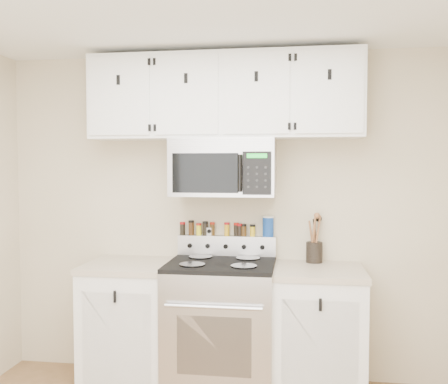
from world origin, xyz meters
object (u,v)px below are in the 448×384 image
microwave (224,167)px  salt_canister (268,226)px  utensil_crock (314,251)px  range (221,325)px

microwave → salt_canister: size_ratio=4.83×
microwave → utensil_crock: bearing=9.0°
microwave → utensil_crock: size_ratio=2.14×
microwave → range: bearing=-90.2°
microwave → utensil_crock: 0.92m
microwave → salt_canister: bearing=26.0°
range → utensil_crock: utensil_crock is taller
microwave → utensil_crock: (0.67, 0.11, -0.62)m
microwave → salt_canister: 0.57m
salt_canister → range: bearing=-138.6°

